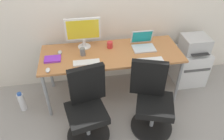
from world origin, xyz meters
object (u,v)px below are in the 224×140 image
(office_chair_left, at_px, (87,109))
(office_chair_right, at_px, (152,101))
(side_cabinet, at_px, (189,66))
(printer, at_px, (195,44))
(open_laptop, at_px, (143,44))
(desktop_monitor, at_px, (83,31))
(coffee_mug, at_px, (110,45))
(water_bottle_on_floor, at_px, (22,102))

(office_chair_left, xyz_separation_m, office_chair_right, (0.79, -0.00, 0.00))
(side_cabinet, bearing_deg, printer, -90.00)
(open_laptop, bearing_deg, desktop_monitor, 170.82)
(office_chair_left, relative_size, coffee_mug, 10.22)
(office_chair_left, relative_size, office_chair_right, 1.00)
(open_laptop, relative_size, coffee_mug, 3.37)
(side_cabinet, xyz_separation_m, open_laptop, (-0.82, -0.04, 0.51))
(printer, distance_m, open_laptop, 0.83)
(side_cabinet, bearing_deg, open_laptop, -177.39)
(office_chair_left, relative_size, water_bottle_on_floor, 3.03)
(side_cabinet, distance_m, printer, 0.40)
(water_bottle_on_floor, height_order, desktop_monitor, desktop_monitor)
(desktop_monitor, bearing_deg, open_laptop, -9.18)
(desktop_monitor, xyz_separation_m, open_laptop, (0.82, -0.13, -0.20))
(desktop_monitor, distance_m, open_laptop, 0.85)
(printer, distance_m, desktop_monitor, 1.67)
(side_cabinet, bearing_deg, office_chair_left, -154.73)
(office_chair_left, bearing_deg, office_chair_right, -0.12)
(printer, distance_m, coffee_mug, 1.30)
(office_chair_left, relative_size, desktop_monitor, 1.96)
(side_cabinet, xyz_separation_m, coffee_mug, (-1.29, 0.02, 0.50))
(office_chair_right, xyz_separation_m, open_laptop, (0.07, 0.76, 0.37))
(office_chair_left, distance_m, open_laptop, 1.21)
(desktop_monitor, relative_size, open_laptop, 1.55)
(office_chair_right, distance_m, coffee_mug, 0.97)
(side_cabinet, height_order, open_laptop, open_laptop)
(printer, relative_size, water_bottle_on_floor, 1.29)
(water_bottle_on_floor, relative_size, desktop_monitor, 0.65)
(office_chair_right, height_order, open_laptop, open_laptop)
(office_chair_left, xyz_separation_m, water_bottle_on_floor, (-0.90, 0.54, -0.28))
(side_cabinet, height_order, water_bottle_on_floor, side_cabinet)
(office_chair_left, height_order, desktop_monitor, desktop_monitor)
(water_bottle_on_floor, height_order, coffee_mug, coffee_mug)
(side_cabinet, height_order, desktop_monitor, desktop_monitor)
(desktop_monitor, height_order, open_laptop, desktop_monitor)
(water_bottle_on_floor, height_order, open_laptop, open_laptop)
(office_chair_right, distance_m, printer, 1.23)
(coffee_mug, bearing_deg, desktop_monitor, 167.34)
(water_bottle_on_floor, bearing_deg, open_laptop, 7.20)
(office_chair_left, height_order, water_bottle_on_floor, office_chair_left)
(printer, distance_m, water_bottle_on_floor, 2.66)
(water_bottle_on_floor, relative_size, open_laptop, 1.00)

